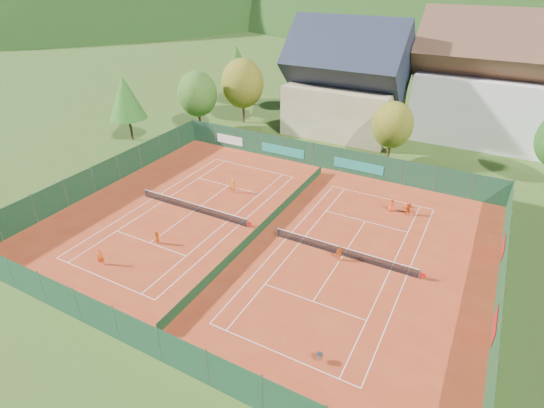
% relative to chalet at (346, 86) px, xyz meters
% --- Properties ---
extents(ground, '(600.00, 600.00, 0.00)m').
position_rel_chalet_xyz_m(ground, '(3.00, -30.00, -6.64)').
color(ground, '#2E4B17').
rests_on(ground, ground).
extents(clay_pad, '(40.00, 32.00, 0.01)m').
position_rel_chalet_xyz_m(clay_pad, '(3.00, -30.00, -6.62)').
color(clay_pad, '#A13217').
rests_on(clay_pad, ground).
extents(court_markings_left, '(11.03, 23.83, 0.00)m').
position_rel_chalet_xyz_m(court_markings_left, '(-5.00, -30.00, -6.61)').
color(court_markings_left, white).
rests_on(court_markings_left, ground).
extents(court_markings_right, '(11.03, 23.83, 0.00)m').
position_rel_chalet_xyz_m(court_markings_right, '(11.00, -30.00, -6.61)').
color(court_markings_right, white).
rests_on(court_markings_right, ground).
extents(tennis_net_left, '(13.30, 0.10, 1.02)m').
position_rel_chalet_xyz_m(tennis_net_left, '(-4.85, -30.00, -6.12)').
color(tennis_net_left, '#59595B').
rests_on(tennis_net_left, ground).
extents(tennis_net_right, '(13.30, 0.10, 1.02)m').
position_rel_chalet_xyz_m(tennis_net_right, '(11.15, -30.00, -6.12)').
color(tennis_net_right, '#59595B').
rests_on(tennis_net_right, ground).
extents(court_divider, '(0.03, 28.80, 1.00)m').
position_rel_chalet_xyz_m(court_divider, '(3.00, -30.00, -6.12)').
color(court_divider, '#14381B').
rests_on(court_divider, ground).
extents(fence_north, '(40.00, 0.10, 3.00)m').
position_rel_chalet_xyz_m(fence_north, '(2.54, -14.01, -5.16)').
color(fence_north, '#163D25').
rests_on(fence_north, ground).
extents(fence_south, '(40.00, 0.04, 3.00)m').
position_rel_chalet_xyz_m(fence_south, '(3.00, -46.00, -5.12)').
color(fence_south, '#163C23').
rests_on(fence_south, ground).
extents(fence_west, '(0.04, 32.00, 3.00)m').
position_rel_chalet_xyz_m(fence_west, '(-17.00, -30.00, -5.12)').
color(fence_west, '#14391E').
rests_on(fence_west, ground).
extents(fence_east, '(0.09, 32.00, 3.00)m').
position_rel_chalet_xyz_m(fence_east, '(23.00, -29.95, -5.14)').
color(fence_east, '#153B1C').
rests_on(fence_east, ground).
extents(chalet, '(16.20, 12.00, 16.00)m').
position_rel_chalet_xyz_m(chalet, '(0.00, 0.00, 0.00)').
color(chalet, beige).
rests_on(chalet, ground).
extents(hotel_block_a, '(21.60, 11.00, 17.25)m').
position_rel_chalet_xyz_m(hotel_block_a, '(19.00, 6.00, 0.76)').
color(hotel_block_a, silver).
rests_on(hotel_block_a, ground).
extents(tree_west_front, '(5.72, 5.72, 8.69)m').
position_rel_chalet_xyz_m(tree_west_front, '(-19.00, -10.00, -1.23)').
color(tree_west_front, '#4C2D1B').
rests_on(tree_west_front, ground).
extents(tree_west_mid, '(6.44, 6.44, 9.78)m').
position_rel_chalet_xyz_m(tree_west_mid, '(-15.00, -4.00, -0.56)').
color(tree_west_mid, '#4A2C1A').
rests_on(tree_west_mid, ground).
extents(tree_west_back, '(5.60, 5.60, 10.00)m').
position_rel_chalet_xyz_m(tree_west_back, '(-21.00, 4.00, 0.11)').
color(tree_west_back, '#462A19').
rests_on(tree_west_back, ground).
extents(tree_center, '(5.01, 5.01, 7.60)m').
position_rel_chalet_xyz_m(tree_center, '(9.00, -8.00, -1.91)').
color(tree_center, '#4B301A').
rests_on(tree_center, ground).
extents(tree_west_side, '(5.04, 5.04, 9.00)m').
position_rel_chalet_xyz_m(tree_west_side, '(-25.00, -18.00, -0.56)').
color(tree_west_side, '#422917').
rests_on(tree_west_side, ground).
extents(mountain_backdrop, '(820.00, 530.00, 242.00)m').
position_rel_chalet_xyz_m(mountain_backdrop, '(31.54, 203.48, -46.26)').
color(mountain_backdrop, black).
rests_on(mountain_backdrop, ground).
extents(ball_hopper, '(0.34, 0.34, 0.80)m').
position_rel_chalet_xyz_m(ball_hopper, '(13.53, -41.27, -6.07)').
color(ball_hopper, slate).
rests_on(ball_hopper, ground).
extents(loose_ball_0, '(0.07, 0.07, 0.07)m').
position_rel_chalet_xyz_m(loose_ball_0, '(-7.07, -35.13, -6.59)').
color(loose_ball_0, '#CCD833').
rests_on(loose_ball_0, ground).
extents(loose_ball_1, '(0.07, 0.07, 0.07)m').
position_rel_chalet_xyz_m(loose_ball_1, '(10.73, -40.46, -6.59)').
color(loose_ball_1, '#CCD833').
rests_on(loose_ball_1, ground).
extents(loose_ball_2, '(0.07, 0.07, 0.07)m').
position_rel_chalet_xyz_m(loose_ball_2, '(4.30, -28.23, -6.59)').
color(loose_ball_2, '#CCD833').
rests_on(loose_ball_2, ground).
extents(loose_ball_3, '(0.07, 0.07, 0.07)m').
position_rel_chalet_xyz_m(loose_ball_3, '(-1.74, -19.68, -6.59)').
color(loose_ball_3, '#CCD833').
rests_on(loose_ball_3, ground).
extents(player_left_near, '(0.66, 0.64, 1.52)m').
position_rel_chalet_xyz_m(player_left_near, '(-6.41, -40.65, -5.86)').
color(player_left_near, '#E34F14').
rests_on(player_left_near, ground).
extents(player_left_mid, '(0.66, 0.52, 1.35)m').
position_rel_chalet_xyz_m(player_left_mid, '(-4.25, -36.19, -5.95)').
color(player_left_mid, orange).
rests_on(player_left_mid, ground).
extents(player_left_far, '(1.07, 0.69, 1.56)m').
position_rel_chalet_xyz_m(player_left_far, '(-3.56, -24.63, -5.85)').
color(player_left_far, orange).
rests_on(player_left_far, ground).
extents(player_right_near, '(0.78, 0.89, 1.43)m').
position_rel_chalet_xyz_m(player_right_near, '(10.92, -30.68, -5.91)').
color(player_right_near, '#DA5F13').
rests_on(player_right_near, ground).
extents(player_right_far_a, '(0.77, 0.54, 1.49)m').
position_rel_chalet_xyz_m(player_right_far_a, '(12.64, -20.42, -5.88)').
color(player_right_far_a, '#E34714').
rests_on(player_right_far_a, ground).
extents(player_right_far_b, '(1.33, 1.02, 1.40)m').
position_rel_chalet_xyz_m(player_right_far_b, '(14.31, -20.39, -5.92)').
color(player_right_far_b, '#E54A14').
rests_on(player_right_far_b, ground).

